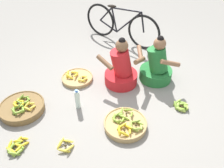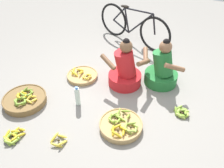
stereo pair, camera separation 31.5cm
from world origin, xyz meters
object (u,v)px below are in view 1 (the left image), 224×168
Objects in this scene: banana_basket_front_left at (22,107)px; loose_bananas_back_center at (181,106)px; banana_basket_mid_right at (77,78)px; loose_bananas_front_center at (66,146)px; vendor_woman_front at (121,70)px; bicycle_leaning at (121,25)px; water_bottle at (77,99)px; vendor_woman_behind at (156,66)px; banana_basket_back_right at (125,124)px; loose_bananas_back_left at (17,146)px.

loose_bananas_back_center is (2.13, 0.68, -0.03)m from banana_basket_front_left.
banana_basket_front_left reaches higher than banana_basket_mid_right.
vendor_woman_front is at bearing 77.68° from loose_bananas_front_center.
bicycle_leaning is 2.07m from water_bottle.
bicycle_leaning is 2.76m from loose_bananas_front_center.
water_bottle is (-1.41, -0.40, 0.12)m from loose_bananas_back_center.
loose_bananas_back_center is (1.33, -1.66, -0.33)m from bicycle_leaning.
vendor_woman_behind is 3.78× the size of loose_bananas_front_center.
loose_bananas_front_center is at bearing -139.54° from banana_basket_back_right.
vendor_woman_front is 0.95m from banana_basket_back_right.
banana_basket_back_right is 0.91× the size of banana_basket_front_left.
bicycle_leaning is 2.34m from banana_basket_back_right.
vendor_woman_behind reaches higher than loose_bananas_front_center.
vendor_woman_behind is 1.37× the size of banana_basket_back_right.
bicycle_leaning is 6.82× the size of loose_bananas_back_center.
banana_basket_back_right is at bearing -73.55° from bicycle_leaning.
banana_basket_mid_right is at bearing 114.48° from water_bottle.
water_bottle is at bearing -164.19° from loose_bananas_back_center.
bicycle_leaning is (-0.87, 1.08, 0.11)m from vendor_woman_behind.
banana_basket_back_right is (1.00, -0.75, 0.01)m from banana_basket_mid_right.
vendor_woman_behind is 1.29m from banana_basket_mid_right.
vendor_woman_front is at bearing 58.95° from water_bottle.
banana_basket_mid_right is 1.33m from loose_bananas_front_center.
loose_bananas_front_center reaches higher than loose_bananas_back_left.
loose_bananas_front_center is (-1.28, -1.08, 0.00)m from loose_bananas_back_center.
vendor_woman_behind is (0.51, 0.26, -0.01)m from vendor_woman_front.
banana_basket_front_left is (-1.67, -1.26, -0.19)m from vendor_woman_behind.
banana_basket_mid_right is at bearing 83.83° from loose_bananas_back_left.
banana_basket_back_right is 1.46m from banana_basket_front_left.
banana_basket_mid_right is at bearing -169.47° from vendor_woman_front.
loose_bananas_back_center is at bearing -18.23° from vendor_woman_front.
banana_basket_front_left is at bearing 155.08° from loose_bananas_front_center.
banana_basket_back_right reaches higher than banana_basket_mid_right.
vendor_woman_front is at bearing 161.77° from loose_bananas_back_center.
banana_basket_mid_right is 0.66m from water_bottle.
vendor_woman_behind is at bearing 37.13° from banana_basket_front_left.
loose_bananas_front_center is at bearing -24.92° from banana_basket_front_left.
banana_basket_back_right is 2.75× the size of loose_bananas_front_center.
water_bottle is at bearing 167.43° from banana_basket_back_right.
loose_bananas_back_left is (0.30, -0.57, -0.03)m from banana_basket_front_left.
banana_basket_mid_right is at bearing 62.46° from banana_basket_front_left.
bicycle_leaning is 7.99× the size of loose_bananas_front_center.
banana_basket_back_right reaches higher than loose_bananas_back_left.
vendor_woman_behind reaches higher than bicycle_leaning.
banana_basket_front_left is 1.97× the size of water_bottle.
vendor_woman_front reaches higher than bicycle_leaning.
bicycle_leaning is 3.22× the size of banana_basket_mid_right.
loose_bananas_front_center is at bearing -102.32° from vendor_woman_front.
bicycle_leaning is at bearing 104.93° from vendor_woman_front.
banana_basket_front_left is at bearing -117.54° from banana_basket_mid_right.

